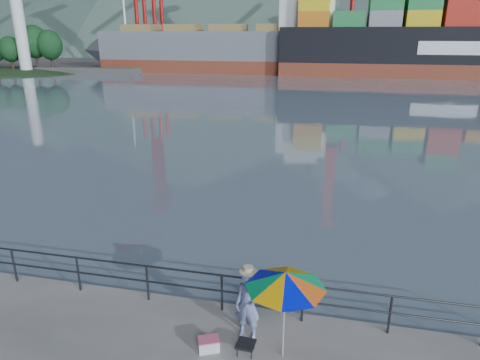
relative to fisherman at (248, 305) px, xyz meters
name	(u,v)px	position (x,y,z in m)	size (l,w,h in m)	color
harbor_water	(322,56)	(-3.84, 129.13, -0.84)	(500.00, 280.00, 0.00)	slate
far_dock	(361,65)	(6.16, 92.13, -0.84)	(200.00, 40.00, 0.40)	#514F4C
guardrail	(112,278)	(-3.84, 0.83, -0.32)	(22.00, 0.06, 1.03)	#2D3033
lighthouse_islet	(2,70)	(-58.81, 61.12, -0.58)	(48.00, 26.40, 19.20)	#263F1E
fisherman	(248,305)	(0.00, 0.00, 0.00)	(0.61, 0.40, 1.68)	navy
beach_umbrella	(285,280)	(0.86, -0.46, 1.06)	(1.77, 1.77, 2.07)	white
folding_stool	(246,348)	(0.07, -0.55, -0.70)	(0.42, 0.42, 0.26)	black
cooler_bag	(209,345)	(-0.75, -0.63, -0.71)	(0.45, 0.30, 0.26)	silver
fishing_rod	(264,309)	(0.19, 1.10, -0.84)	(0.02, 0.02, 1.93)	black
bulk_carrier	(235,47)	(-17.22, 71.31, 3.37)	(46.35, 8.02, 14.50)	brown
container_ship	(458,38)	(19.88, 69.90, 5.05)	(53.19, 8.87, 18.10)	brown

